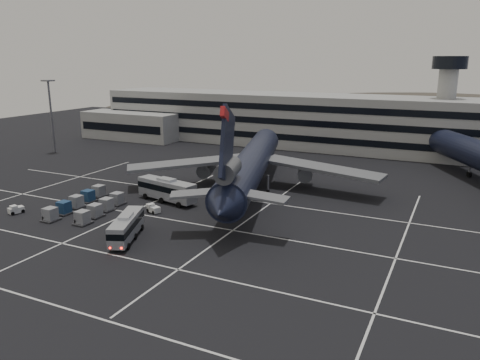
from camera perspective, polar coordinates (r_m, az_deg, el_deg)
name	(u,v)px	position (r m, az deg, el deg)	size (l,w,h in m)	color
ground	(146,226)	(68.91, -11.39, -5.57)	(260.00, 260.00, 0.00)	black
lane_markings	(154,226)	(68.91, -10.40, -5.52)	(90.00, 55.62, 0.01)	silver
terminal	(293,120)	(130.63, 6.51, 7.24)	(125.00, 26.00, 24.00)	gray
hills	(409,140)	(225.09, 19.93, 4.63)	(352.00, 180.00, 44.00)	#38332B
lightpole_left	(50,106)	(128.61, -22.11, 8.35)	(2.40, 2.40, 18.28)	slate
trijet_main	(251,164)	(83.17, 1.37, 1.97)	(45.53, 56.61, 18.08)	black
trijet_far	(475,152)	(104.13, 26.69, 3.08)	(33.88, 53.24, 18.08)	black
bus_near	(127,226)	(64.07, -13.67, -5.46)	(5.91, 9.94, 3.47)	#9C9FA4
bus_far	(167,189)	(79.35, -8.90, -1.08)	(11.79, 4.91, 4.06)	#9C9FA4
tug_a	(16,210)	(80.87, -25.69, -3.27)	(1.88, 2.44, 1.39)	silver
tug_b	(154,209)	(74.49, -10.45, -3.47)	(2.52, 2.05, 1.42)	silver
uld_cluster	(87,204)	(78.10, -18.13, -2.85)	(10.15, 15.62, 2.02)	#2D2D30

